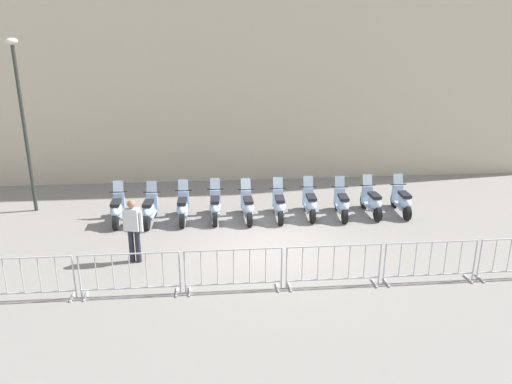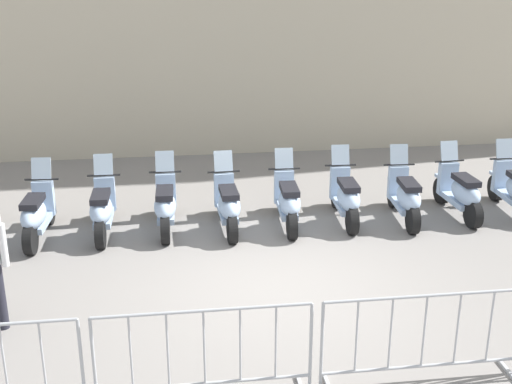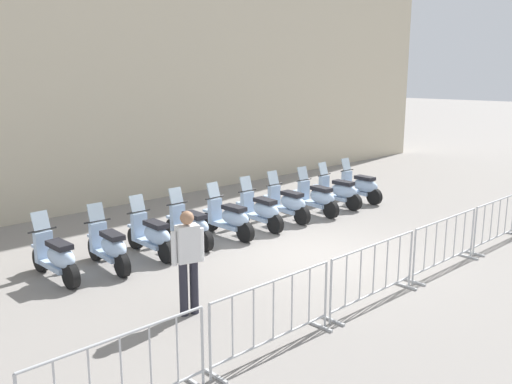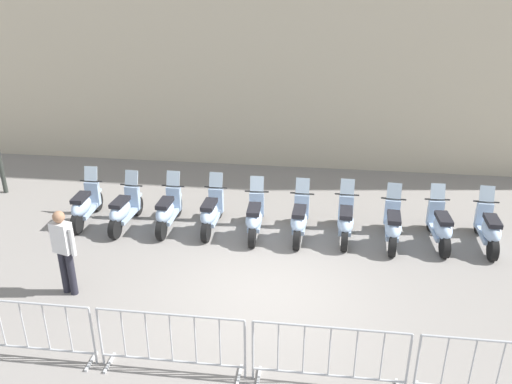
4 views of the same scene
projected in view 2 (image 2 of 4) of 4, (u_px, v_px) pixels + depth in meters
The scene contains 11 objects.
ground_plane at pixel (280, 289), 9.52m from camera, with size 120.00×120.00×0.00m, color gray.
motorcycle_1 at pixel (37, 214), 10.98m from camera, with size 0.69×1.71×1.24m.
motorcycle_2 at pixel (103, 209), 11.19m from camera, with size 0.63×1.72×1.24m.
motorcycle_3 at pixel (166, 205), 11.36m from camera, with size 0.65×1.72×1.24m.
motorcycle_4 at pixel (228, 205), 11.38m from camera, with size 0.58×1.73×1.24m.
motorcycle_5 at pixel (288, 202), 11.53m from camera, with size 0.66×1.72×1.24m.
motorcycle_6 at pixel (346, 197), 11.73m from camera, with size 0.65×1.72×1.24m.
motorcycle_7 at pixel (405, 197), 11.76m from camera, with size 0.69×1.71×1.24m.
motorcycle_8 at pixel (460, 192), 11.98m from camera, with size 0.56×1.73×1.24m.
barrier_segment_2 at pixel (204, 355), 7.04m from camera, with size 2.27×0.72×1.07m.
barrier_segment_3 at pixel (423, 339), 7.33m from camera, with size 2.27×0.72×1.07m.
Camera 2 is at (-2.59, -8.11, 4.50)m, focal length 47.53 mm.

